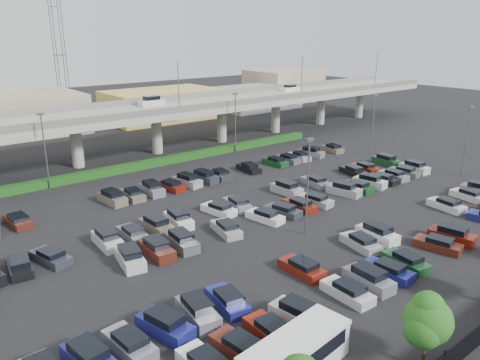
% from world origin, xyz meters
% --- Properties ---
extents(ground, '(280.00, 280.00, 0.00)m').
position_xyz_m(ground, '(0.00, 0.00, 0.00)').
color(ground, black).
extents(overpass, '(150.00, 13.00, 15.80)m').
position_xyz_m(overpass, '(-0.21, 32.03, 6.97)').
color(overpass, gray).
rests_on(overpass, ground).
extents(hedge, '(66.00, 1.60, 1.10)m').
position_xyz_m(hedge, '(0.00, 25.00, 0.55)').
color(hedge, '#134012').
rests_on(hedge, ground).
extents(shuttle_bus, '(8.22, 3.53, 2.56)m').
position_xyz_m(shuttle_bus, '(-15.71, -22.03, 1.40)').
color(shuttle_bus, white).
rests_on(shuttle_bus, ground).
extents(parked_cars, '(63.18, 41.69, 1.67)m').
position_xyz_m(parked_cars, '(-1.28, -3.47, 0.63)').
color(parked_cars, '#542016').
rests_on(parked_cars, ground).
extents(light_poles, '(66.90, 48.38, 10.30)m').
position_xyz_m(light_poles, '(-4.13, 2.00, 6.24)').
color(light_poles, '#525257').
rests_on(light_poles, ground).
extents(distant_buildings, '(138.00, 24.00, 9.00)m').
position_xyz_m(distant_buildings, '(12.38, 61.81, 3.74)').
color(distant_buildings, gray).
rests_on(distant_buildings, ground).
extents(comm_tower, '(2.40, 2.40, 30.00)m').
position_xyz_m(comm_tower, '(4.00, 74.00, 15.61)').
color(comm_tower, '#525257').
rests_on(comm_tower, ground).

